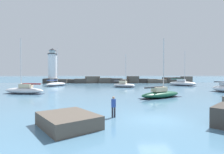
# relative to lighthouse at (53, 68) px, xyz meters

# --- Properties ---
(ground_plane) EXTENTS (600.00, 600.00, 0.00)m
(ground_plane) POSITION_rel_lighthouse_xyz_m (24.25, -52.15, -5.57)
(ground_plane) COLOR teal
(open_sea_beyond) EXTENTS (400.00, 116.00, 0.01)m
(open_sea_beyond) POSITION_rel_lighthouse_xyz_m (24.25, 60.77, -5.56)
(open_sea_beyond) COLOR teal
(open_sea_beyond) RESTS_ON ground
(breakwater_jetty) EXTENTS (56.55, 6.92, 2.57)m
(breakwater_jetty) POSITION_rel_lighthouse_xyz_m (24.19, 0.67, -4.62)
(breakwater_jetty) COLOR #383330
(breakwater_jetty) RESTS_ON ground
(lighthouse) EXTENTS (4.26, 4.26, 12.94)m
(lighthouse) POSITION_rel_lighthouse_xyz_m (0.00, 0.00, 0.00)
(lighthouse) COLOR gray
(lighthouse) RESTS_ON ground
(foreground_rocks) EXTENTS (18.66, 8.30, 1.31)m
(foreground_rocks) POSITION_rel_lighthouse_xyz_m (27.26, -53.35, -4.98)
(foreground_rocks) COLOR brown
(foreground_rocks) RESTS_ON ground
(sailboat_moored_0) EXTENTS (7.33, 5.63, 8.64)m
(sailboat_moored_0) POSITION_rel_lighthouse_xyz_m (28.20, -40.38, -5.00)
(sailboat_moored_0) COLOR #195138
(sailboat_moored_0) RESTS_ON ground
(sailboat_moored_2) EXTENTS (5.51, 7.24, 10.83)m
(sailboat_moored_2) POSITION_rel_lighthouse_xyz_m (5.81, -15.35, -5.02)
(sailboat_moored_2) COLOR white
(sailboat_moored_2) RESTS_ON ground
(sailboat_moored_3) EXTENTS (7.41, 3.19, 9.53)m
(sailboat_moored_3) POSITION_rel_lighthouse_xyz_m (6.17, -35.00, -4.92)
(sailboat_moored_3) COLOR white
(sailboat_moored_3) RESTS_ON ground
(sailboat_moored_4) EXTENTS (6.26, 4.46, 8.44)m
(sailboat_moored_4) POSITION_rel_lighthouse_xyz_m (24.70, -20.58, -4.97)
(sailboat_moored_4) COLOR silver
(sailboat_moored_4) RESTS_ON ground
(sailboat_moored_5) EXTENTS (7.31, 6.65, 10.01)m
(sailboat_moored_5) POSITION_rel_lighthouse_xyz_m (42.10, -15.49, -4.84)
(sailboat_moored_5) COLOR white
(sailboat_moored_5) RESTS_ON ground
(person_on_rocks) EXTENTS (0.36, 0.22, 1.67)m
(person_on_rocks) POSITION_rel_lighthouse_xyz_m (21.05, -51.55, -4.64)
(person_on_rocks) COLOR #282833
(person_on_rocks) RESTS_ON ground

